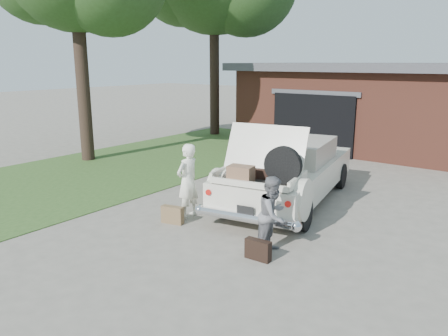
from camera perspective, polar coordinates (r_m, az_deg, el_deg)
The scene contains 8 objects.
ground at distance 9.36m, azimuth -2.24°, elevation -7.25°, with size 90.00×90.00×0.00m, color gray.
grass_strip at distance 15.12m, azimuth -11.17°, elevation 0.69°, with size 6.00×16.00×0.02m, color #2D4C1E.
house at distance 18.85m, azimuth 23.19°, elevation 7.51°, with size 12.80×7.80×3.30m.
sedan at distance 10.70m, azimuth 8.41°, elevation -0.38°, with size 2.94×5.52×2.07m.
woman_left at distance 9.52m, azimuth -4.78°, elevation -1.71°, with size 0.60×0.39×1.65m, color white.
woman_right at distance 7.82m, azimuth 6.43°, elevation -6.12°, with size 0.69×0.53×1.41m, color slate.
suitcase_left at distance 9.38m, azimuth -6.75°, elevation -6.09°, with size 0.48×0.15×0.37m, color brown.
suitcase_right at distance 7.70m, azimuth 4.47°, elevation -10.60°, with size 0.47×0.15×0.36m, color black.
Camera 1 is at (5.57, -6.74, 3.35)m, focal length 35.00 mm.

